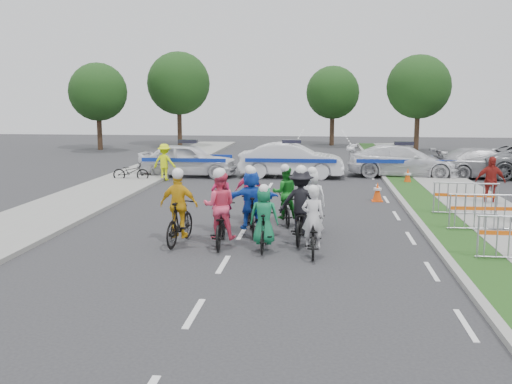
# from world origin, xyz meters

# --- Properties ---
(ground) EXTENTS (90.00, 90.00, 0.00)m
(ground) POSITION_xyz_m (0.00, 0.00, 0.00)
(ground) COLOR #28282B
(ground) RESTS_ON ground
(curb_right) EXTENTS (0.20, 60.00, 0.12)m
(curb_right) POSITION_xyz_m (5.10, 5.00, 0.06)
(curb_right) COLOR gray
(curb_right) RESTS_ON ground
(grass_strip) EXTENTS (1.20, 60.00, 0.11)m
(grass_strip) POSITION_xyz_m (5.80, 5.00, 0.06)
(grass_strip) COLOR #244516
(grass_strip) RESTS_ON ground
(sidewalk_right) EXTENTS (2.40, 60.00, 0.13)m
(sidewalk_right) POSITION_xyz_m (7.60, 5.00, 0.07)
(sidewalk_right) COLOR gray
(sidewalk_right) RESTS_ON ground
(sidewalk_left) EXTENTS (3.00, 60.00, 0.13)m
(sidewalk_left) POSITION_xyz_m (-6.50, 5.00, 0.07)
(sidewalk_left) COLOR gray
(sidewalk_left) RESTS_ON ground
(rider_0) EXTENTS (0.62, 1.70, 1.72)m
(rider_0) POSITION_xyz_m (1.99, 1.07, 0.57)
(rider_0) COLOR black
(rider_0) RESTS_ON ground
(rider_1) EXTENTS (0.71, 1.60, 1.67)m
(rider_1) POSITION_xyz_m (0.80, 1.34, 0.66)
(rider_1) COLOR black
(rider_1) RESTS_ON ground
(rider_2) EXTENTS (0.89, 2.02, 2.01)m
(rider_2) POSITION_xyz_m (-0.37, 1.70, 0.74)
(rider_2) COLOR black
(rider_2) RESTS_ON ground
(rider_3) EXTENTS (1.04, 1.94, 1.99)m
(rider_3) POSITION_xyz_m (-1.43, 1.72, 0.76)
(rider_3) COLOR black
(rider_3) RESTS_ON ground
(rider_4) EXTENTS (1.16, 2.03, 2.03)m
(rider_4) POSITION_xyz_m (1.66, 2.36, 0.78)
(rider_4) COLOR black
(rider_4) RESTS_ON ground
(rider_5) EXTENTS (1.58, 1.88, 1.91)m
(rider_5) POSITION_xyz_m (0.29, 2.95, 0.80)
(rider_5) COLOR black
(rider_5) RESTS_ON ground
(rider_6) EXTENTS (0.88, 1.88, 1.84)m
(rider_6) POSITION_xyz_m (-0.56, 3.05, 0.61)
(rider_6) COLOR black
(rider_6) RESTS_ON ground
(rider_7) EXTENTS (0.86, 1.83, 1.86)m
(rider_7) POSITION_xyz_m (1.93, 3.49, 0.72)
(rider_7) COLOR black
(rider_7) RESTS_ON ground
(rider_8) EXTENTS (0.95, 1.87, 1.82)m
(rider_8) POSITION_xyz_m (1.11, 4.42, 0.68)
(rider_8) COLOR black
(rider_8) RESTS_ON ground
(rider_9) EXTENTS (0.89, 1.67, 1.75)m
(rider_9) POSITION_xyz_m (0.02, 4.66, 0.68)
(rider_9) COLOR black
(rider_9) RESTS_ON ground
(police_car_0) EXTENTS (4.76, 2.01, 1.61)m
(police_car_0) POSITION_xyz_m (-4.22, 14.54, 0.80)
(police_car_0) COLOR silver
(police_car_0) RESTS_ON ground
(police_car_1) EXTENTS (4.97, 1.76, 1.63)m
(police_car_1) POSITION_xyz_m (0.77, 14.74, 0.82)
(police_car_1) COLOR silver
(police_car_1) RESTS_ON ground
(police_car_2) EXTENTS (5.53, 2.86, 1.53)m
(police_car_2) POSITION_xyz_m (6.08, 15.47, 0.77)
(police_car_2) COLOR silver
(police_car_2) RESTS_ON ground
(civilian_sedan) EXTENTS (5.09, 2.66, 1.41)m
(civilian_sedan) POSITION_xyz_m (9.87, 15.54, 0.70)
(civilian_sedan) COLOR #A2A2A6
(civilian_sedan) RESTS_ON ground
(spectator_2) EXTENTS (1.02, 0.43, 1.74)m
(spectator_2) POSITION_xyz_m (8.05, 8.13, 0.87)
(spectator_2) COLOR maroon
(spectator_2) RESTS_ON ground
(marshal_hiviz) EXTENTS (1.17, 0.80, 1.68)m
(marshal_hiviz) POSITION_xyz_m (-4.97, 13.05, 0.84)
(marshal_hiviz) COLOR #E5FF0D
(marshal_hiviz) RESTS_ON ground
(barrier_1) EXTENTS (2.01, 0.55, 1.12)m
(barrier_1) POSITION_xyz_m (6.70, 3.78, 0.56)
(barrier_1) COLOR #A5A8AD
(barrier_1) RESTS_ON ground
(barrier_2) EXTENTS (2.02, 0.61, 1.12)m
(barrier_2) POSITION_xyz_m (6.70, 5.97, 0.56)
(barrier_2) COLOR #A5A8AD
(barrier_2) RESTS_ON ground
(cone_0) EXTENTS (0.40, 0.40, 0.70)m
(cone_0) POSITION_xyz_m (4.24, 8.63, 0.34)
(cone_0) COLOR #F24C0C
(cone_0) RESTS_ON ground
(cone_1) EXTENTS (0.40, 0.40, 0.70)m
(cone_1) POSITION_xyz_m (5.97, 13.08, 0.34)
(cone_1) COLOR #F24C0C
(cone_1) RESTS_ON ground
(parked_bike) EXTENTS (1.68, 0.66, 0.87)m
(parked_bike) POSITION_xyz_m (-6.44, 12.63, 0.43)
(parked_bike) COLOR black
(parked_bike) RESTS_ON ground
(tree_0) EXTENTS (4.20, 4.20, 6.30)m
(tree_0) POSITION_xyz_m (-14.00, 28.00, 4.19)
(tree_0) COLOR #382619
(tree_0) RESTS_ON ground
(tree_1) EXTENTS (4.55, 4.55, 6.82)m
(tree_1) POSITION_xyz_m (9.00, 30.00, 4.54)
(tree_1) COLOR #382619
(tree_1) RESTS_ON ground
(tree_3) EXTENTS (4.90, 4.90, 7.35)m
(tree_3) POSITION_xyz_m (-9.00, 32.00, 4.89)
(tree_3) COLOR #382619
(tree_3) RESTS_ON ground
(tree_4) EXTENTS (4.20, 4.20, 6.30)m
(tree_4) POSITION_xyz_m (3.00, 34.00, 4.19)
(tree_4) COLOR #382619
(tree_4) RESTS_ON ground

